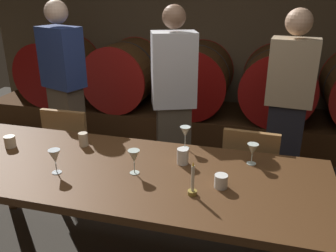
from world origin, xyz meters
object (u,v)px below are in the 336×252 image
(wine_barrel_center, at_px, (196,78))
(cup_center_right, at_px, (183,156))
(wine_barrel_right, at_px, (277,84))
(wine_glass_center_left, at_px, (134,157))
(chair_right, at_px, (249,173))
(cup_far_left, at_px, (10,142))
(wine_barrel_left, at_px, (125,74))
(dining_table, at_px, (121,178))
(cup_center_left, at_px, (83,139))
(cup_far_right, at_px, (221,181))
(chair_left, at_px, (73,148))
(wine_glass_far_right, at_px, (253,150))
(guest_right, at_px, (288,107))
(candle_right, at_px, (193,186))
(wine_barrel_far_left, at_px, (60,69))
(wine_glass_far_left, at_px, (55,157))
(wine_glass_center_right, at_px, (185,132))
(guest_center, at_px, (174,102))
(guest_left, at_px, (65,92))

(wine_barrel_center, xyz_separation_m, cup_center_right, (0.33, -2.21, 0.05))
(wine_barrel_right, xyz_separation_m, wine_glass_center_left, (-0.88, -2.41, 0.11))
(chair_right, bearing_deg, cup_far_left, 21.82)
(wine_barrel_left, relative_size, dining_table, 0.35)
(cup_center_left, bearing_deg, cup_far_right, -16.87)
(wine_barrel_right, xyz_separation_m, cup_far_right, (-0.34, -2.44, 0.04))
(chair_left, xyz_separation_m, wine_glass_far_right, (1.55, -0.44, 0.38))
(wine_barrel_right, height_order, cup_far_right, wine_barrel_right)
(wine_barrel_right, bearing_deg, wine_barrel_center, 180.00)
(wine_glass_center_left, bearing_deg, guest_right, 53.35)
(wine_barrel_left, xyz_separation_m, cup_center_left, (0.52, -2.13, 0.05))
(wine_barrel_center, relative_size, cup_center_left, 9.22)
(guest_right, height_order, candle_right, guest_right)
(dining_table, relative_size, wine_glass_center_left, 16.80)
(wine_barrel_left, distance_m, wine_glass_center_left, 2.62)
(wine_barrel_center, xyz_separation_m, wine_barrel_right, (0.95, 0.00, 0.00))
(wine_barrel_right, distance_m, dining_table, 2.58)
(wine_barrel_far_left, height_order, wine_glass_far_left, wine_barrel_far_left)
(wine_glass_center_left, distance_m, cup_far_right, 0.54)
(chair_right, relative_size, cup_far_left, 10.75)
(wine_barrel_left, height_order, chair_right, wine_barrel_left)
(wine_barrel_center, bearing_deg, wine_barrel_right, 0.00)
(chair_right, bearing_deg, wine_glass_center_right, 33.71)
(wine_barrel_center, bearing_deg, chair_left, -115.44)
(candle_right, height_order, cup_center_right, candle_right)
(wine_barrel_right, height_order, wine_glass_center_left, wine_barrel_right)
(wine_barrel_center, height_order, cup_far_left, wine_barrel_center)
(guest_center, distance_m, guest_right, 0.99)
(wine_barrel_center, bearing_deg, wine_glass_far_right, -70.10)
(chair_right, bearing_deg, cup_center_left, 22.39)
(wine_glass_far_left, distance_m, wine_glass_center_left, 0.48)
(wine_barrel_far_left, xyz_separation_m, cup_far_left, (0.97, -2.28, 0.04))
(wine_barrel_right, bearing_deg, chair_right, -96.66)
(guest_right, bearing_deg, wine_glass_center_left, 59.11)
(cup_far_left, distance_m, cup_far_right, 1.52)
(wine_glass_far_left, bearing_deg, wine_glass_center_right, 38.45)
(guest_left, distance_m, cup_center_right, 1.63)
(wine_barrel_center, distance_m, cup_far_right, 2.51)
(wine_barrel_center, bearing_deg, guest_right, -48.47)
(wine_glass_center_right, height_order, wine_glass_far_right, wine_glass_center_right)
(candle_right, bearing_deg, wine_glass_far_right, 56.86)
(wine_barrel_right, height_order, cup_center_left, wine_barrel_right)
(guest_right, height_order, cup_center_right, guest_right)
(wine_barrel_far_left, relative_size, cup_far_right, 11.39)
(guest_right, distance_m, wine_glass_center_left, 1.58)
(cup_center_left, bearing_deg, guest_left, 126.73)
(wine_barrel_left, distance_m, chair_left, 1.69)
(wine_barrel_right, distance_m, cup_far_left, 2.95)
(wine_barrel_far_left, bearing_deg, wine_barrel_left, 0.00)
(cup_center_left, bearing_deg, wine_glass_far_right, 1.34)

